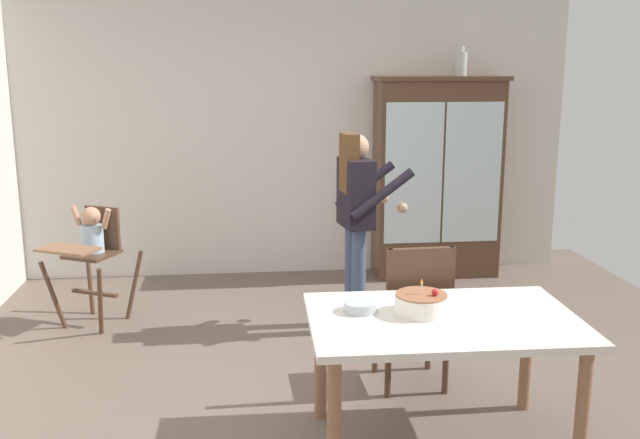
{
  "coord_description": "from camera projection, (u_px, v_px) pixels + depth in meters",
  "views": [
    {
      "loc": [
        -0.5,
        -4.16,
        2.04
      ],
      "look_at": [
        0.04,
        0.7,
        0.95
      ],
      "focal_mm": 39.53,
      "sensor_mm": 36.0,
      "label": 1
    }
  ],
  "objects": [
    {
      "name": "dining_table",
      "position": [
        443.0,
        334.0,
        3.71
      ],
      "size": [
        1.43,
        0.94,
        0.74
      ],
      "color": "silver",
      "rests_on": "ground_plane"
    },
    {
      "name": "adult_person",
      "position": [
        357.0,
        207.0,
        5.35
      ],
      "size": [
        0.56,
        0.54,
        1.53
      ],
      "rotation": [
        0.0,
        0.0,
        1.73
      ],
      "color": "#3D4C6B",
      "rests_on": "ground_plane"
    },
    {
      "name": "serving_bowl",
      "position": [
        360.0,
        306.0,
        3.76
      ],
      "size": [
        0.18,
        0.18,
        0.05
      ],
      "primitive_type": "cylinder",
      "color": "#B2BCC6",
      "rests_on": "dining_table"
    },
    {
      "name": "ceramic_vase",
      "position": [
        460.0,
        63.0,
        6.55
      ],
      "size": [
        0.13,
        0.13,
        0.27
      ],
      "color": "#B2B7B2",
      "rests_on": "china_cabinet"
    },
    {
      "name": "high_chair_with_toddler",
      "position": [
        92.0,
        244.0,
        5.51
      ],
      "size": [
        0.77,
        0.83,
        0.95
      ],
      "rotation": [
        0.0,
        0.0,
        -0.46
      ],
      "color": "#4C3323",
      "rests_on": "ground_plane"
    },
    {
      "name": "dining_chair_far_side",
      "position": [
        415.0,
        307.0,
        4.39
      ],
      "size": [
        0.45,
        0.45,
        0.96
      ],
      "rotation": [
        0.0,
        0.0,
        3.17
      ],
      "color": "#4C3323",
      "rests_on": "ground_plane"
    },
    {
      "name": "china_cabinet",
      "position": [
        437.0,
        177.0,
        6.77
      ],
      "size": [
        1.24,
        0.48,
        1.92
      ],
      "color": "#4C3323",
      "rests_on": "ground_plane"
    },
    {
      "name": "ground_plane",
      "position": [
        326.0,
        387.0,
        4.54
      ],
      "size": [
        6.24,
        6.24,
        0.0
      ],
      "primitive_type": "plane",
      "color": "#66564C"
    },
    {
      "name": "birthday_cake",
      "position": [
        421.0,
        304.0,
        3.73
      ],
      "size": [
        0.28,
        0.28,
        0.19
      ],
      "color": "white",
      "rests_on": "dining_table"
    },
    {
      "name": "wall_back",
      "position": [
        295.0,
        136.0,
        6.79
      ],
      "size": [
        5.32,
        0.06,
        2.7
      ],
      "primitive_type": "cube",
      "color": "beige",
      "rests_on": "ground_plane"
    }
  ]
}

